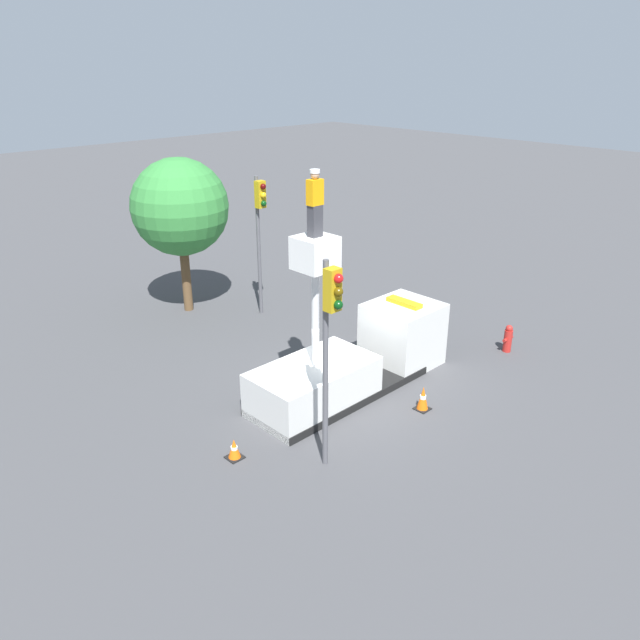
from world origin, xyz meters
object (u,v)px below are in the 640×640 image
Objects in this scene: traffic_cone_rear at (234,449)px; tree_left_bg at (180,207)px; traffic_light_across at (260,219)px; traffic_cone_curbside at (423,399)px; worker at (315,203)px; bucket_truck at (355,360)px; fire_hydrant at (508,339)px; traffic_light_pole at (330,327)px.

traffic_cone_rear is 0.09× the size of tree_left_bg.
traffic_light_across is 3.13m from tree_left_bg.
worker is at bearing 131.99° from traffic_cone_curbside.
traffic_cone_curbside is at bearing -79.91° from bucket_truck.
traffic_cone_rear is at bearing -174.95° from bucket_truck.
bucket_truck reaches higher than fire_hydrant.
traffic_light_pole is 5.45× the size of fire_hydrant.
traffic_light_pole is at bearing -127.06° from worker.
bucket_truck is 9.51× the size of traffic_cone_curbside.
tree_left_bg is at bearing 117.83° from fire_hydrant.
fire_hydrant is at bearing -62.17° from tree_left_bg.
traffic_cone_curbside is at bearing 0.34° from traffic_light_pole.
worker reaches higher than bucket_truck.
fire_hydrant is 1.34× the size of traffic_cone_curbside.
tree_left_bg is (-0.59, 11.37, 3.84)m from traffic_cone_curbside.
traffic_cone_curbside is at bearing -176.36° from fire_hydrant.
traffic_light_across is 9.90× the size of traffic_cone_rear.
traffic_light_pole is at bearing -177.76° from fire_hydrant.
worker is at bearing -117.32° from traffic_light_across.
traffic_light_across is at bearing 46.35° from traffic_cone_rear.
traffic_cone_rear is at bearing 160.71° from traffic_cone_curbside.
traffic_cone_curbside is (-5.24, -0.33, -0.13)m from fire_hydrant.
worker reaches higher than tree_left_bg.
traffic_light_pole is 5.19m from traffic_cone_curbside.
traffic_cone_rear is at bearing -172.41° from worker.
traffic_light_across is at bearing -52.53° from tree_left_bg.
traffic_light_pole is 10.31m from traffic_light_across.
traffic_light_across is at bearing 75.36° from bucket_truck.
traffic_light_pole reaches higher than fire_hydrant.
traffic_cone_rear is 0.74× the size of traffic_cone_curbside.
traffic_light_across reaches higher than bucket_truck.
worker reaches higher than traffic_light_pole.
bucket_truck is 12.77× the size of traffic_cone_rear.
traffic_cone_rear is at bearing 171.69° from fire_hydrant.
tree_left_bg is (-5.83, 11.04, 3.71)m from fire_hydrant.
worker is 9.40m from fire_hydrant.
tree_left_bg is (-1.89, 2.47, 0.34)m from traffic_light_across.
traffic_light_across reaches higher than fire_hydrant.
traffic_cone_curbside is at bearing -98.34° from traffic_light_across.
worker reaches higher than traffic_cone_curbside.
traffic_light_pole is (-1.77, -2.35, -2.20)m from worker.
worker is 0.32× the size of traffic_light_pole.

